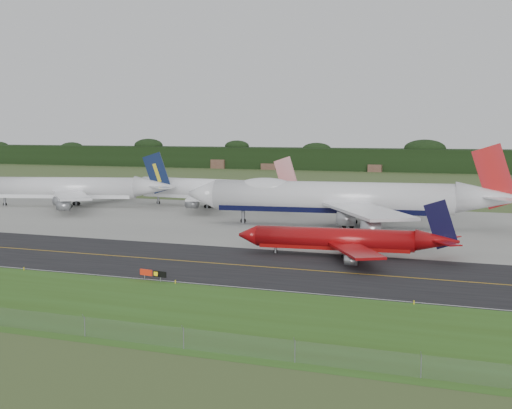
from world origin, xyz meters
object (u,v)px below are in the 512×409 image
(jet_red_737, at_px, (346,240))
(jet_navy_gold, at_px, (72,189))
(taxiway_sign, at_px, (153,273))
(jet_ba_747, at_px, (343,198))
(jet_star_tail, at_px, (212,190))

(jet_red_737, height_order, jet_navy_gold, jet_navy_gold)
(jet_navy_gold, height_order, taxiway_sign, jet_navy_gold)
(taxiway_sign, bearing_deg, jet_ba_747, 80.45)
(jet_ba_747, distance_m, taxiway_sign, 69.69)
(jet_red_737, xyz_separation_m, jet_navy_gold, (-94.63, 51.09, 2.33))
(jet_ba_747, relative_size, jet_red_737, 1.97)
(jet_star_tail, distance_m, taxiway_sign, 101.05)
(jet_ba_747, relative_size, jet_star_tail, 1.35)
(jet_navy_gold, xyz_separation_m, jet_star_tail, (38.88, 13.40, -0.22))
(jet_star_tail, relative_size, taxiway_sign, 12.01)
(jet_red_737, distance_m, taxiway_sign, 37.60)
(jet_ba_747, bearing_deg, jet_navy_gold, 171.12)
(jet_ba_747, relative_size, taxiway_sign, 16.22)
(jet_navy_gold, relative_size, jet_star_tail, 1.07)
(jet_ba_747, xyz_separation_m, jet_star_tail, (-45.49, 26.59, -1.59))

